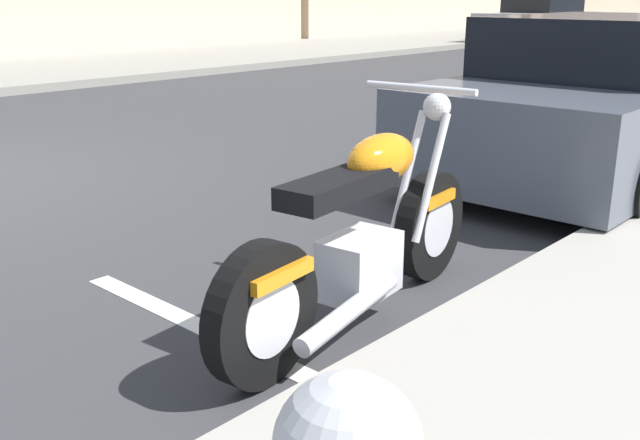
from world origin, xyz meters
name	(u,v)px	position (x,y,z in m)	size (l,w,h in m)	color
sidewalk_far_curb	(294,50)	(12.00, 7.21, 0.07)	(120.00, 5.00, 0.14)	gray
parking_stall_stripe	(225,338)	(0.00, -4.11, 0.00)	(0.12, 2.20, 0.01)	silver
parked_motorcycle	(363,239)	(0.60, -4.44, 0.42)	(2.06, 0.63, 1.10)	black
parked_car_near_corner	(606,100)	(4.42, -4.06, 0.64)	(4.27, 1.88, 1.36)	#4C515B
car_opposite_curb	(538,21)	(19.15, 3.90, 0.69)	(4.50, 2.02, 1.49)	gray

